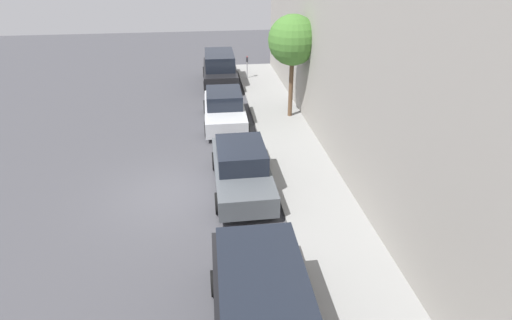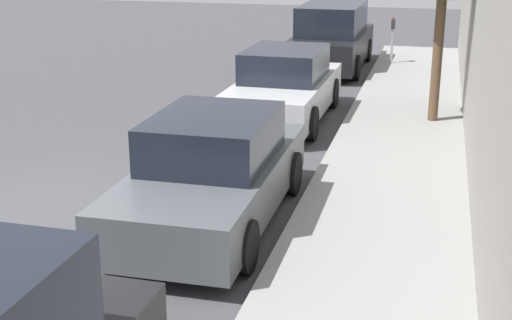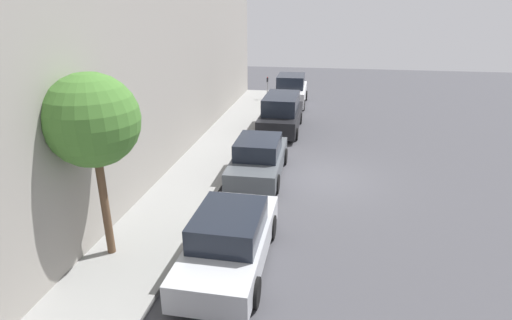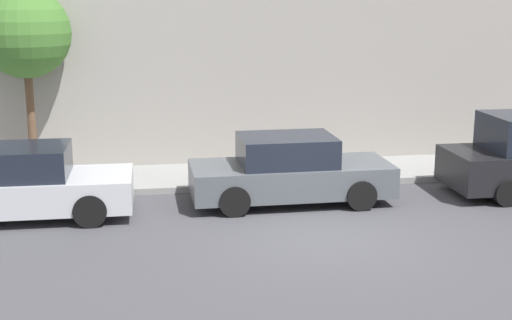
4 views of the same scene
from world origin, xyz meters
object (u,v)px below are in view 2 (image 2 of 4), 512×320
at_px(parking_meter_far, 393,35).
at_px(parked_minivan_fifth, 332,38).
at_px(parked_sedan_fourth, 284,87).
at_px(parked_sedan_third, 212,173).

bearing_deg(parking_meter_far, parked_minivan_fifth, -159.59).
bearing_deg(parking_meter_far, parked_sedan_fourth, -104.85).
xyz_separation_m(parked_sedan_third, parking_meter_far, (1.56, 12.57, 0.25)).
relative_size(parked_sedan_fourth, parked_minivan_fifth, 0.92).
bearing_deg(parked_sedan_fourth, parked_minivan_fifth, 89.17).
relative_size(parked_sedan_third, parked_minivan_fifth, 0.92).
distance_m(parked_sedan_third, parked_minivan_fifth, 11.94).
xyz_separation_m(parked_sedan_third, parked_sedan_fourth, (-0.24, 5.78, -0.00)).
height_order(parked_sedan_fourth, parking_meter_far, parked_sedan_fourth).
relative_size(parked_sedan_third, parked_sedan_fourth, 1.00).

